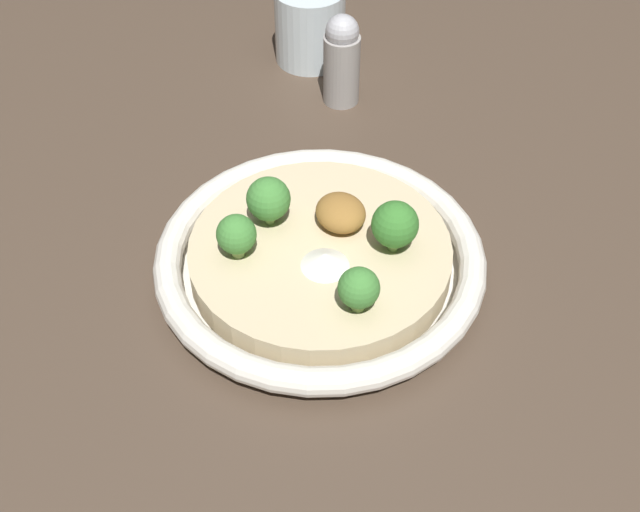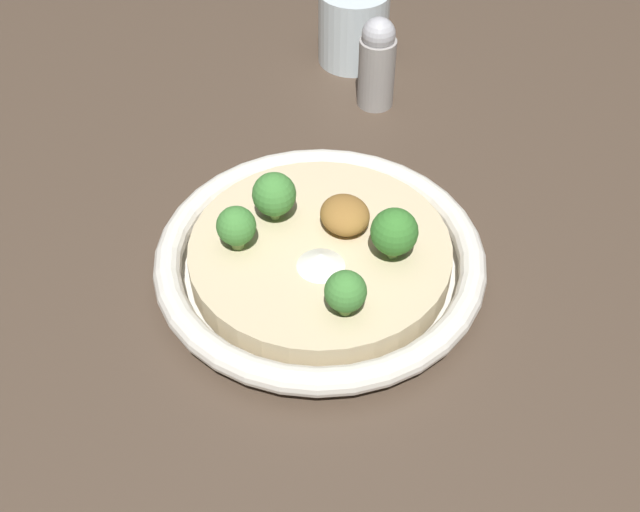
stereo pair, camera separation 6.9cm
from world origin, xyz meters
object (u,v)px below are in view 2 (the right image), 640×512
(broccoli_front, at_px, (236,227))
(broccoli_front_right, at_px, (346,292))
(drinking_glass, at_px, (353,26))
(broccoli_left, at_px, (274,195))
(risotto_bowl, at_px, (320,259))
(pepper_shaker, at_px, (377,63))
(broccoli_back, at_px, (394,232))

(broccoli_front, bearing_deg, broccoli_front_right, 29.24)
(broccoli_front_right, bearing_deg, drinking_glass, 155.85)
(broccoli_left, bearing_deg, broccoli_front_right, 6.90)
(risotto_bowl, distance_m, broccoli_left, 0.07)
(risotto_bowl, relative_size, pepper_shaker, 2.79)
(broccoli_back, relative_size, drinking_glass, 0.55)
(broccoli_back, height_order, drinking_glass, drinking_glass)
(drinking_glass, bearing_deg, risotto_bowl, -27.89)
(risotto_bowl, height_order, broccoli_back, broccoli_back)
(broccoli_front, relative_size, drinking_glass, 0.47)
(broccoli_front_right, xyz_separation_m, pepper_shaker, (-0.29, 0.16, -0.01))
(broccoli_front_right, bearing_deg, pepper_shaker, 151.37)
(risotto_bowl, xyz_separation_m, pepper_shaker, (-0.22, 0.15, 0.03))
(broccoli_front, height_order, broccoli_front_right, same)
(broccoli_front, bearing_deg, drinking_glass, 141.23)
(broccoli_back, relative_size, broccoli_front_right, 1.19)
(risotto_bowl, bearing_deg, drinking_glass, 152.11)
(risotto_bowl, distance_m, broccoli_front, 0.08)
(broccoli_front, xyz_separation_m, pepper_shaker, (-0.19, 0.22, -0.01))
(risotto_bowl, xyz_separation_m, broccoli_front_right, (0.08, -0.01, 0.04))
(broccoli_left, distance_m, broccoli_front, 0.05)
(broccoli_front, bearing_deg, broccoli_left, 118.53)
(pepper_shaker, bearing_deg, broccoli_front, -48.21)
(broccoli_back, distance_m, drinking_glass, 0.36)
(broccoli_back, relative_size, broccoli_front, 1.18)
(risotto_bowl, xyz_separation_m, broccoli_front, (-0.02, -0.06, 0.04))
(risotto_bowl, xyz_separation_m, broccoli_left, (-0.05, -0.02, 0.04))
(risotto_bowl, distance_m, drinking_glass, 0.35)
(drinking_glass, relative_size, pepper_shaker, 0.84)
(drinking_glass, bearing_deg, broccoli_front, -38.77)
(drinking_glass, bearing_deg, broccoli_back, -18.08)
(broccoli_front_right, relative_size, pepper_shaker, 0.39)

